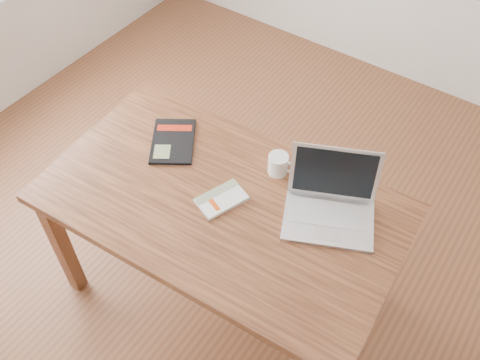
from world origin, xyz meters
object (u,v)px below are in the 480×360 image
Objects in this scene: desk at (222,213)px; laptop at (330,203)px; black_guidebook at (173,141)px; coffee_mug at (279,164)px; white_guidebook at (221,199)px.

laptop is at bearing 23.71° from desk.
desk is 4.55× the size of black_guidebook.
black_guidebook is (-0.37, 0.14, 0.10)m from desk.
black_guidebook is 0.49m from coffee_mug.
white_guidebook is (0.00, -0.00, 0.10)m from desk.
laptop is at bearing -25.60° from coffee_mug.
black_guidebook is 0.76m from laptop.
white_guidebook is at bearing -55.08° from black_guidebook.
laptop is at bearing 48.47° from white_guidebook.
coffee_mug reaches higher than white_guidebook.
desk is at bearing -54.99° from black_guidebook.
laptop is (0.75, 0.05, 0.04)m from black_guidebook.
coffee_mug reaches higher than desk.
black_guidebook is 0.75× the size of laptop.
laptop reaches higher than desk.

